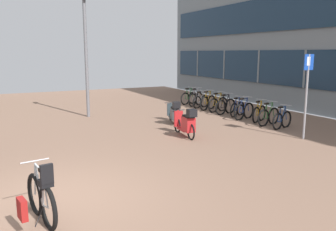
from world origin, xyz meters
TOP-DOWN VIEW (x-y plane):
  - ground at (1.43, 0.00)m, footprint 21.00×40.00m
  - bicycle_foreground at (-0.43, -0.77)m, footprint 0.60×1.44m
  - bicycle_rack_00 at (8.65, 2.97)m, footprint 1.23×0.47m
  - bicycle_rack_01 at (8.64, 3.68)m, footprint 1.35×0.47m
  - bicycle_rack_02 at (8.78, 4.39)m, footprint 1.19×0.62m
  - bicycle_rack_03 at (8.56, 5.11)m, footprint 1.37×0.52m
  - bicycle_rack_04 at (8.76, 5.82)m, footprint 1.20×0.59m
  - bicycle_rack_05 at (8.63, 6.53)m, footprint 1.36×0.48m
  - bicycle_rack_06 at (8.70, 7.24)m, footprint 1.36×0.49m
  - bicycle_rack_07 at (8.58, 7.95)m, footprint 1.31×0.64m
  - bicycle_rack_08 at (8.60, 8.67)m, footprint 1.22×0.52m
  - bicycle_rack_09 at (8.73, 9.38)m, footprint 1.29×0.72m
  - bicycle_rack_10 at (8.72, 10.09)m, footprint 1.28×0.51m
  - scooter_near at (5.43, 5.56)m, footprint 0.76×1.65m
  - scooter_mid at (4.76, 3.41)m, footprint 0.54×1.74m
  - parking_sign at (8.07, 1.39)m, footprint 0.40×0.07m
  - lamp_post at (2.74, 8.69)m, footprint 0.20×0.52m

SIDE VIEW (x-z plane):
  - ground at x=1.43m, z-range -0.09..0.04m
  - bicycle_rack_00 at x=8.65m, z-range -0.14..0.79m
  - bicycle_rack_08 at x=8.60m, z-range -0.14..0.79m
  - bicycle_rack_04 at x=8.76m, z-range -0.14..0.79m
  - bicycle_rack_02 at x=8.78m, z-range -0.14..0.81m
  - bicycle_rack_10 at x=8.72m, z-range -0.14..0.82m
  - bicycle_rack_01 at x=8.64m, z-range -0.15..0.83m
  - bicycle_rack_06 at x=8.70m, z-range -0.15..0.85m
  - bicycle_rack_03 at x=8.56m, z-range -0.15..0.85m
  - bicycle_rack_05 at x=8.63m, z-range -0.15..0.85m
  - bicycle_rack_09 at x=8.73m, z-range -0.15..0.86m
  - bicycle_rack_07 at x=8.58m, z-range -0.15..0.86m
  - bicycle_foreground at x=-0.43m, z-range -0.16..0.97m
  - scooter_near at x=5.43m, z-range -0.05..0.92m
  - scooter_mid at x=4.76m, z-range -0.05..0.99m
  - parking_sign at x=8.07m, z-range 0.31..3.08m
  - lamp_post at x=2.74m, z-range 0.32..5.55m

